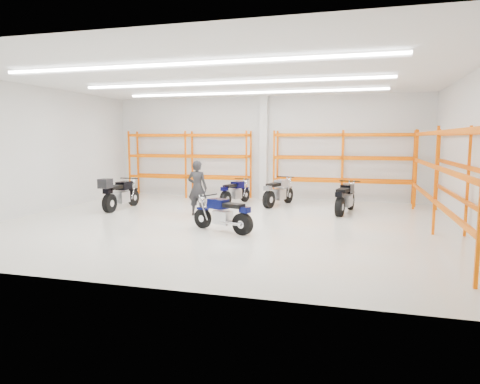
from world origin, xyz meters
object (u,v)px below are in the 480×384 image
(motorcycle_back_d, at_px, (345,199))
(structural_column, at_px, (264,148))
(motorcycle_main, at_px, (225,215))
(motorcycle_back_a, at_px, (119,194))
(standing_man, at_px, (197,188))
(motorcycle_back_c, at_px, (278,193))
(motorcycle_back_b, at_px, (234,193))

(motorcycle_back_d, distance_m, structural_column, 4.99)
(motorcycle_back_d, bearing_deg, motorcycle_main, -128.49)
(motorcycle_back_a, distance_m, standing_man, 3.29)
(motorcycle_back_c, xyz_separation_m, standing_man, (-2.30, -2.84, 0.43))
(motorcycle_back_c, bearing_deg, structural_column, 117.40)
(motorcycle_main, distance_m, structural_column, 7.27)
(motorcycle_back_a, xyz_separation_m, structural_column, (4.57, 4.44, 1.65))
(motorcycle_back_b, xyz_separation_m, structural_column, (0.80, 1.92, 1.78))
(motorcycle_back_b, distance_m, structural_column, 2.74)
(motorcycle_back_a, xyz_separation_m, motorcycle_back_c, (5.55, 2.55, -0.07))
(motorcycle_main, height_order, standing_man, standing_man)
(motorcycle_back_b, height_order, structural_column, structural_column)
(motorcycle_main, bearing_deg, motorcycle_back_b, 103.07)
(motorcycle_back_d, xyz_separation_m, structural_column, (-3.61, 2.99, 1.72))
(standing_man, distance_m, structural_column, 5.08)
(motorcycle_back_c, distance_m, standing_man, 3.68)
(motorcycle_back_b, height_order, motorcycle_back_d, motorcycle_back_d)
(motorcycle_main, bearing_deg, motorcycle_back_d, 51.51)
(standing_man, xyz_separation_m, structural_column, (1.32, 4.74, 1.29))
(motorcycle_main, relative_size, structural_column, 0.44)
(motorcycle_back_c, xyz_separation_m, structural_column, (-0.98, 1.89, 1.72))
(standing_man, bearing_deg, motorcycle_main, 128.34)
(motorcycle_back_c, height_order, motorcycle_back_d, motorcycle_back_c)
(motorcycle_back_b, bearing_deg, motorcycle_back_d, -13.58)
(motorcycle_back_b, distance_m, motorcycle_back_d, 4.53)
(motorcycle_back_a, relative_size, motorcycle_back_c, 1.08)
(motorcycle_back_b, distance_m, standing_man, 2.90)
(motorcycle_back_c, bearing_deg, motorcycle_back_a, -155.35)
(standing_man, bearing_deg, motorcycle_back_d, -158.59)
(motorcycle_back_a, distance_m, motorcycle_back_c, 6.11)
(motorcycle_back_c, relative_size, structural_column, 0.50)
(motorcycle_main, distance_m, motorcycle_back_a, 5.60)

